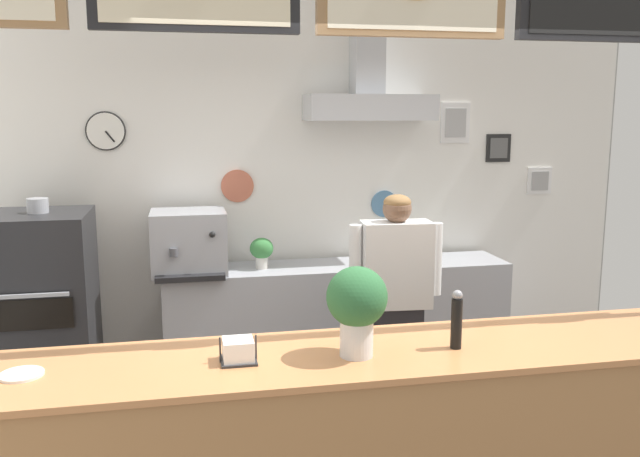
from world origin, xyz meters
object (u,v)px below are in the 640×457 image
at_px(espresso_machine, 189,242).
at_px(napkin_holder, 238,351).
at_px(potted_basil, 262,250).
at_px(pizza_oven, 46,315).
at_px(potted_rosemary, 412,245).
at_px(condiment_plate, 22,374).
at_px(pepper_grinder, 457,320).
at_px(shop_worker, 395,308).
at_px(basil_vase, 357,305).

distance_m(espresso_machine, napkin_holder, 2.18).
bearing_deg(potted_basil, pizza_oven, -170.78).
height_order(potted_rosemary, condiment_plate, potted_rosemary).
relative_size(espresso_machine, potted_rosemary, 2.19).
distance_m(pizza_oven, espresso_machine, 1.11).
xyz_separation_m(potted_rosemary, napkin_holder, (-1.57, -2.18, 0.01)).
distance_m(potted_rosemary, napkin_holder, 2.68).
bearing_deg(napkin_holder, pepper_grinder, -1.97).
bearing_deg(shop_worker, basil_vase, 68.67).
relative_size(espresso_machine, potted_basil, 2.30).
bearing_deg(pepper_grinder, potted_basil, 106.23).
bearing_deg(espresso_machine, pepper_grinder, -61.59).
height_order(potted_rosemary, napkin_holder, potted_rosemary).
bearing_deg(napkin_holder, pizza_oven, 121.35).
distance_m(potted_basil, napkin_holder, 2.22).
distance_m(shop_worker, basil_vase, 1.42).
distance_m(potted_basil, pepper_grinder, 2.32).
relative_size(shop_worker, espresso_machine, 2.91).
xyz_separation_m(potted_rosemary, basil_vase, (-1.04, -2.21, 0.20)).
distance_m(shop_worker, pepper_grinder, 1.27).
bearing_deg(napkin_holder, potted_rosemary, 54.24).
bearing_deg(basil_vase, potted_basil, 94.32).
relative_size(basil_vase, condiment_plate, 2.29).
bearing_deg(potted_basil, espresso_machine, -178.28).
height_order(basil_vase, napkin_holder, basil_vase).
distance_m(pizza_oven, napkin_holder, 2.30).
bearing_deg(potted_basil, pepper_grinder, -73.77).
distance_m(potted_rosemary, basil_vase, 2.45).
xyz_separation_m(pizza_oven, espresso_machine, (0.99, 0.23, 0.43)).
bearing_deg(napkin_holder, basil_vase, -3.97).
bearing_deg(espresso_machine, napkin_holder, -85.10).
distance_m(pizza_oven, basil_vase, 2.67).
relative_size(shop_worker, napkin_holder, 9.66).
bearing_deg(shop_worker, pizza_oven, -13.94).
height_order(potted_basil, napkin_holder, potted_basil).
height_order(potted_basil, basil_vase, basil_vase).
relative_size(basil_vase, pepper_grinder, 1.48).
relative_size(shop_worker, basil_vase, 3.87).
distance_m(pizza_oven, potted_rosemary, 2.78).
bearing_deg(shop_worker, condiment_plate, 34.32).
bearing_deg(pizza_oven, potted_basil, 9.22).
relative_size(potted_basil, basil_vase, 0.58).
height_order(potted_basil, condiment_plate, potted_basil).
bearing_deg(potted_rosemary, espresso_machine, -179.83).
relative_size(potted_rosemary, pepper_grinder, 0.90).
height_order(pizza_oven, basil_vase, pizza_oven).
bearing_deg(napkin_holder, shop_worker, 46.89).
xyz_separation_m(potted_rosemary, pepper_grinder, (-0.56, -2.21, 0.10)).
relative_size(potted_rosemary, napkin_holder, 1.51).
bearing_deg(espresso_machine, shop_worker, -37.14).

